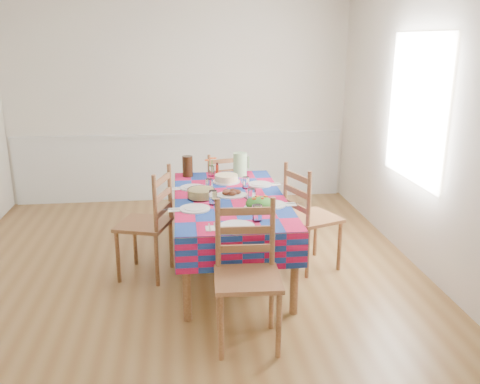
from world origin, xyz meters
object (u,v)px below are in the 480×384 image
at_px(chair_near, 247,276).
at_px(green_pitcher, 240,164).
at_px(chair_right, 309,218).
at_px(chair_left, 149,224).
at_px(chair_far, 220,190).
at_px(meat_platter, 231,193).
at_px(dining_table, 230,205).
at_px(tea_pitcher, 188,166).

bearing_deg(chair_near, green_pitcher, 87.17).
distance_m(green_pitcher, chair_right, 1.02).
distance_m(chair_left, chair_right, 1.50).
xyz_separation_m(green_pitcher, chair_near, (-0.18, -1.93, -0.34)).
bearing_deg(chair_far, meat_platter, 76.46).
relative_size(chair_near, chair_right, 1.03).
relative_size(dining_table, chair_far, 2.07).
bearing_deg(green_pitcher, chair_right, -53.53).
bearing_deg(green_pitcher, dining_table, -103.93).
distance_m(chair_near, chair_left, 1.39).
bearing_deg(chair_left, green_pitcher, 147.49).
height_order(dining_table, green_pitcher, green_pitcher).
xyz_separation_m(chair_far, chair_left, (-0.76, -1.21, 0.06)).
xyz_separation_m(meat_platter, green_pitcher, (0.17, 0.71, 0.10)).
height_order(tea_pitcher, chair_left, chair_left).
bearing_deg(chair_far, green_pitcher, 97.79).
relative_size(dining_table, tea_pitcher, 8.62).
bearing_deg(dining_table, chair_left, -178.86).
xyz_separation_m(dining_table, green_pitcher, (0.19, 0.75, 0.21)).
relative_size(meat_platter, chair_near, 0.29).
bearing_deg(chair_left, chair_far, 166.06).
distance_m(chair_near, chair_far, 2.38).
height_order(meat_platter, chair_far, chair_far).
height_order(chair_near, chair_left, chair_near).
bearing_deg(chair_right, chair_far, 11.00).
bearing_deg(chair_near, chair_right, 59.90).
height_order(dining_table, chair_right, chair_right).
height_order(chair_left, chair_right, chair_left).
bearing_deg(chair_far, dining_table, 75.67).
distance_m(dining_table, chair_left, 0.76).
height_order(dining_table, tea_pitcher, tea_pitcher).
distance_m(chair_far, chair_left, 1.43).
bearing_deg(chair_near, dining_table, 92.70).
distance_m(green_pitcher, chair_left, 1.26).
relative_size(meat_platter, tea_pitcher, 1.37).
relative_size(chair_far, chair_right, 0.89).
distance_m(meat_platter, tea_pitcher, 0.85).
bearing_deg(tea_pitcher, green_pitcher, -4.23).
relative_size(chair_left, chair_right, 1.01).
bearing_deg(tea_pitcher, meat_platter, -62.86).
height_order(green_pitcher, chair_near, chair_near).
xyz_separation_m(dining_table, chair_far, (0.01, 1.19, -0.21)).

